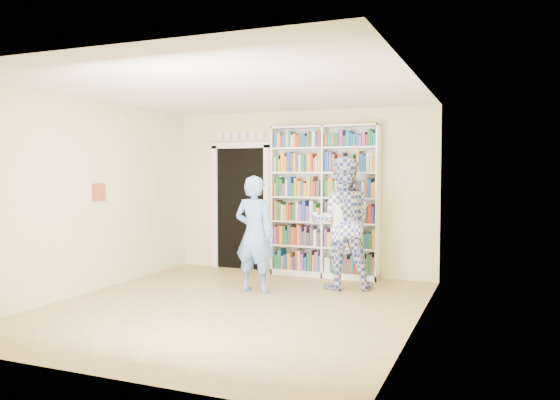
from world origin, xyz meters
The scene contains 11 objects.
floor centered at (0.00, 0.00, 0.00)m, with size 5.00×5.00×0.00m, color #977649.
ceiling centered at (0.00, 0.00, 2.70)m, with size 5.00×5.00×0.00m, color white.
wall_back centered at (0.00, 2.50, 1.35)m, with size 4.50×4.50×0.00m, color beige.
wall_left centered at (-2.25, 0.00, 1.35)m, with size 5.00×5.00×0.00m, color beige.
wall_right centered at (2.25, 0.00, 1.35)m, with size 5.00×5.00×0.00m, color beige.
bookshelf centered at (0.47, 2.34, 1.23)m, with size 1.76×0.33×2.43m.
doorway centered at (-1.10, 2.48, 1.18)m, with size 1.10×0.08×2.43m.
wall_art centered at (-2.23, 0.20, 1.40)m, with size 0.03×0.25×0.25m, color maroon.
man_blue centered at (-0.10, 0.88, 0.82)m, with size 0.60×0.39×1.64m, color #5F8BD4.
man_plaid centered at (0.98, 1.56, 0.96)m, with size 0.93×0.72×1.91m, color #324699.
paper_sheet centered at (1.04, 1.30, 1.08)m, with size 0.23×0.01×0.32m, color white.
Camera 1 is at (3.09, -6.04, 1.70)m, focal length 35.00 mm.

